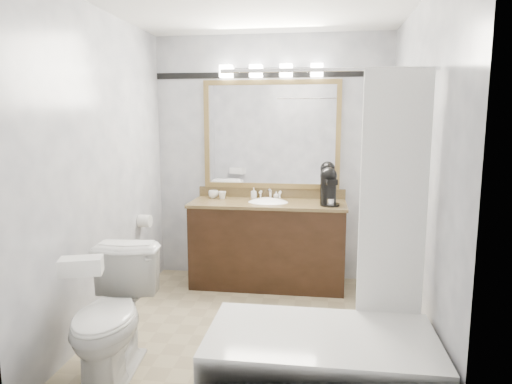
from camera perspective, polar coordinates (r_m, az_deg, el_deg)
room at (r=3.44m, az=-0.40°, el=2.30°), size 2.42×2.62×2.52m
vanity at (r=4.59m, az=1.50°, el=-6.26°), size 1.53×0.58×0.97m
mirror at (r=4.70m, az=1.93°, el=7.15°), size 1.40×0.04×1.10m
vanity_light_bar at (r=4.66m, az=1.89°, el=14.93°), size 1.02×0.14×0.12m
accent_stripe at (r=4.73m, az=1.98°, el=14.45°), size 2.40×0.01×0.06m
bathtub at (r=2.84m, az=8.56°, el=-20.00°), size 1.30×0.75×1.96m
tp_roll at (r=4.47m, az=-13.72°, el=-3.54°), size 0.11×0.12×0.12m
toilet at (r=3.17m, az=-17.47°, el=-14.63°), size 0.52×0.83×0.81m
tissue_box at (r=2.73m, az=-21.03°, el=-8.62°), size 0.26×0.19×0.09m
coffee_maker at (r=4.38m, az=9.07°, el=0.79°), size 0.19×0.23×0.36m
cup_left at (r=4.74m, az=-5.35°, el=-0.28°), size 0.10×0.10×0.08m
cup_right at (r=4.69m, az=-4.25°, el=-0.39°), size 0.10×0.10×0.07m
soap_bottle_a at (r=4.68m, az=-0.29°, el=-0.15°), size 0.07×0.07×0.11m
soap_bottle_b at (r=4.70m, az=2.55°, el=-0.38°), size 0.06×0.06×0.07m
soap_bar at (r=4.62m, az=1.24°, el=-0.84°), size 0.09×0.07×0.02m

